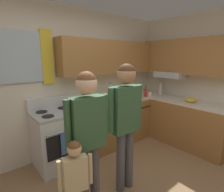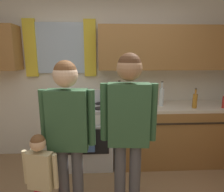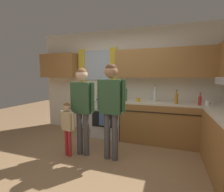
{
  "view_description": "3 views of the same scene",
  "coord_description": "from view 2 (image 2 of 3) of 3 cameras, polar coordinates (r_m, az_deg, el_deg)",
  "views": [
    {
      "loc": [
        -1.3,
        -1.03,
        1.73
      ],
      "look_at": [
        0.42,
        1.02,
        1.15
      ],
      "focal_mm": 28.05,
      "sensor_mm": 36.0,
      "label": 1
    },
    {
      "loc": [
        -0.07,
        -1.24,
        1.65
      ],
      "look_at": [
        0.02,
        0.71,
        1.23
      ],
      "focal_mm": 31.12,
      "sensor_mm": 36.0,
      "label": 2
    },
    {
      "loc": [
        1.09,
        -2.17,
        1.45
      ],
      "look_at": [
        0.07,
        0.75,
        1.09
      ],
      "focal_mm": 26.54,
      "sensor_mm": 36.0,
      "label": 3
    }
  ],
  "objects": [
    {
      "name": "bottle_oil_amber",
      "position": [
        2.99,
        23.17,
        -1.22
      ],
      "size": [
        0.06,
        0.06,
        0.29
      ],
      "color": "#B27223",
      "rests_on": "kitchen_counter_run"
    },
    {
      "name": "bottle_tall_clear",
      "position": [
        2.96,
        14.35,
        -0.09
      ],
      "size": [
        0.07,
        0.07,
        0.37
      ],
      "color": "silver",
      "rests_on": "kitchen_counter_run"
    },
    {
      "name": "bottle_wine_green",
      "position": [
        2.74,
        2.12,
        -0.48
      ],
      "size": [
        0.08,
        0.08,
        0.39
      ],
      "color": "#2D6633",
      "rests_on": "kitchen_counter_run"
    },
    {
      "name": "stove_oven",
      "position": [
        3.03,
        -6.74,
        -10.91
      ],
      "size": [
        0.71,
        0.67,
        1.1
      ],
      "color": "silver",
      "rests_on": "ground"
    },
    {
      "name": "kitchen_counter_run",
      "position": [
        3.09,
        28.99,
        -12.3
      ],
      "size": [
        2.22,
        2.06,
        0.9
      ],
      "color": "#9E6B38",
      "rests_on": "ground"
    },
    {
      "name": "adult_in_plaid",
      "position": [
        1.8,
        4.85,
        -7.39
      ],
      "size": [
        0.51,
        0.23,
        1.66
      ],
      "color": "#4C4C51",
      "rests_on": "ground"
    },
    {
      "name": "mug_mustard_yellow",
      "position": [
        2.75,
        8.27,
        -2.82
      ],
      "size": [
        0.12,
        0.08,
        0.09
      ],
      "color": "gold",
      "rests_on": "kitchen_counter_run"
    },
    {
      "name": "small_child",
      "position": [
        1.94,
        -20.24,
        -20.72
      ],
      "size": [
        0.32,
        0.15,
        0.99
      ],
      "color": "red",
      "rests_on": "ground"
    },
    {
      "name": "bottle_sauce_red",
      "position": [
        3.18,
        30.15,
        -1.44
      ],
      "size": [
        0.06,
        0.06,
        0.25
      ],
      "color": "red",
      "rests_on": "kitchen_counter_run"
    },
    {
      "name": "adult_holding_child",
      "position": [
        1.83,
        -12.8,
        -8.66
      ],
      "size": [
        0.5,
        0.22,
        1.6
      ],
      "color": "#4C4C51",
      "rests_on": "ground"
    },
    {
      "name": "back_wall_unit",
      "position": [
        3.07,
        0.02,
        8.71
      ],
      "size": [
        4.6,
        0.42,
        2.6
      ],
      "color": "silver",
      "rests_on": "ground"
    }
  ]
}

